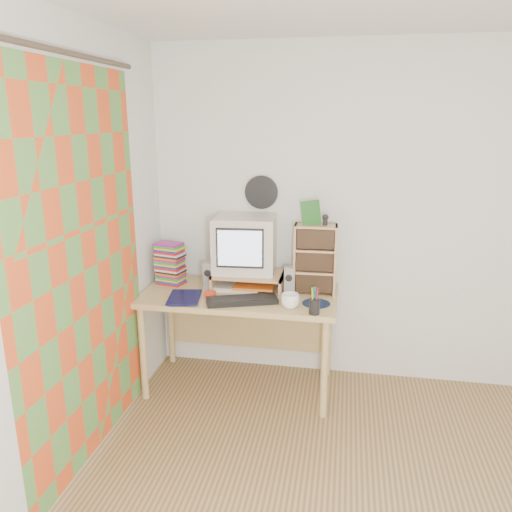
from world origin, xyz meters
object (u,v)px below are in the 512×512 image
at_px(desk, 241,307).
at_px(crt_monitor, 245,244).
at_px(dvd_stack, 170,266).
at_px(cd_rack, 315,259).
at_px(diary, 169,296).
at_px(keyboard, 242,300).
at_px(mug, 290,301).

height_order(desk, crt_monitor, crt_monitor).
xyz_separation_m(dvd_stack, cd_rack, (1.09, -0.00, 0.11)).
bearing_deg(cd_rack, diary, -163.03).
height_order(keyboard, mug, mug).
xyz_separation_m(mug, diary, (-0.85, 0.01, -0.02)).
bearing_deg(keyboard, diary, 163.33).
height_order(desk, mug, mug).
distance_m(desk, cd_rack, 0.66).
xyz_separation_m(crt_monitor, keyboard, (0.05, -0.34, -0.31)).
relative_size(crt_monitor, dvd_stack, 1.58).
bearing_deg(desk, diary, -148.08).
bearing_deg(cd_rack, dvd_stack, 178.31).
bearing_deg(cd_rack, desk, -176.39).
xyz_separation_m(dvd_stack, diary, (0.10, -0.33, -0.11)).
xyz_separation_m(desk, keyboard, (0.06, -0.25, 0.15)).
distance_m(desk, mug, 0.52).
bearing_deg(dvd_stack, keyboard, -13.48).
bearing_deg(desk, mug, -36.37).
relative_size(dvd_stack, diary, 1.04).
bearing_deg(diary, crt_monitor, 28.25).
relative_size(cd_rack, diary, 1.90).
height_order(cd_rack, diary, cd_rack).
distance_m(dvd_stack, cd_rack, 1.09).
xyz_separation_m(desk, mug, (0.39, -0.29, 0.18)).
xyz_separation_m(crt_monitor, mug, (0.38, -0.38, -0.28)).
relative_size(desk, diary, 5.35).
relative_size(crt_monitor, keyboard, 0.90).
relative_size(desk, cd_rack, 2.81).
bearing_deg(crt_monitor, diary, -145.76).
bearing_deg(mug, cd_rack, 68.29).
bearing_deg(crt_monitor, cd_rack, -8.44).
distance_m(cd_rack, diary, 1.06).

